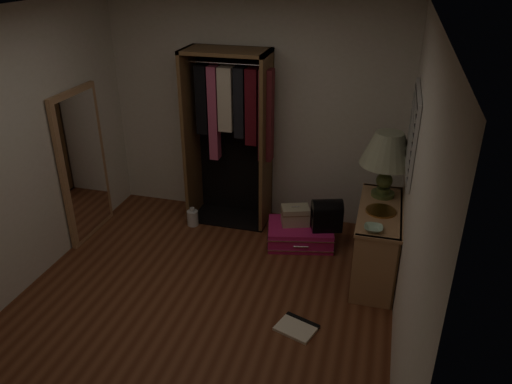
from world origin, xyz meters
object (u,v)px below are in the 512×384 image
console_bookshelf (377,239)px  black_bag (327,214)px  white_jug (193,218)px  train_case (295,215)px  table_lamp (388,150)px  pink_suitcase (300,234)px  floor_mirror (83,165)px  open_wardrobe (233,123)px

console_bookshelf → black_bag: console_bookshelf is taller
black_bag → white_jug: black_bag is taller
console_bookshelf → train_case: (-0.91, 0.38, -0.06)m
console_bookshelf → table_lamp: bearing=88.7°
black_bag → white_jug: 1.64m
pink_suitcase → table_lamp: 1.41m
console_bookshelf → table_lamp: table_lamp is taller
table_lamp → white_jug: size_ratio=2.90×
console_bookshelf → floor_mirror: floor_mirror is taller
pink_suitcase → white_jug: bearing=164.7°
open_wardrobe → black_bag: 1.48m
open_wardrobe → table_lamp: size_ratio=3.04×
pink_suitcase → console_bookshelf: bearing=-35.2°
train_case → black_bag: bearing=-22.3°
console_bookshelf → table_lamp: (0.01, 0.27, 0.85)m
pink_suitcase → white_jug: 1.33m
floor_mirror → white_jug: 1.39m
black_bag → console_bookshelf: bearing=-50.4°
pink_suitcase → white_jug: size_ratio=3.59×
table_lamp → black_bag: bearing=170.9°
train_case → table_lamp: 1.30m
open_wardrobe → train_case: size_ratio=5.68×
floor_mirror → white_jug: (1.08, 0.45, -0.75)m
open_wardrobe → black_bag: size_ratio=5.47×
open_wardrobe → floor_mirror: open_wardrobe is taller
floor_mirror → white_jug: floor_mirror is taller
open_wardrobe → train_case: bearing=-23.0°
pink_suitcase → white_jug: white_jug is taller
open_wardrobe → pink_suitcase: 1.48m
console_bookshelf → floor_mirror: (-3.24, -0.04, 0.46)m
table_lamp → white_jug: 2.45m
console_bookshelf → table_lamp: 0.89m
floor_mirror → black_bag: bearing=8.4°
table_lamp → floor_mirror: bearing=-174.6°
table_lamp → console_bookshelf: bearing=-91.3°
pink_suitcase → table_lamp: bearing=-18.1°
train_case → white_jug: 1.28m
floor_mirror → black_bag: (2.68, 0.40, -0.44)m
train_case → console_bookshelf: bearing=-41.6°
pink_suitcase → black_bag: 0.41m
table_lamp → white_jug: table_lamp is taller
white_jug → console_bookshelf: bearing=-10.7°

